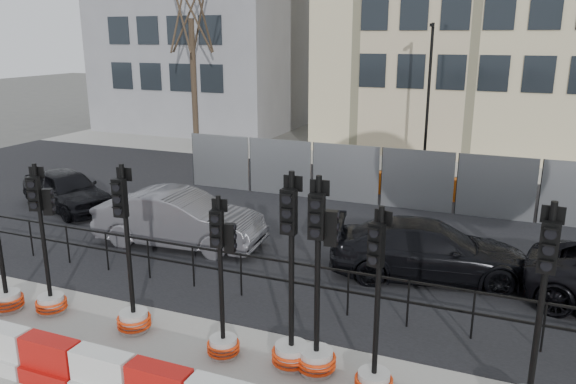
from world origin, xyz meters
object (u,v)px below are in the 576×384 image
at_px(traffic_signal_a, 4,280).
at_px(car_a, 67,190).
at_px(traffic_signal_h, 531,378).
at_px(traffic_signal_d, 223,320).
at_px(car_c, 429,250).

height_order(traffic_signal_a, car_a, traffic_signal_a).
bearing_deg(traffic_signal_h, traffic_signal_d, -173.78).
bearing_deg(traffic_signal_d, traffic_signal_a, 173.04).
relative_size(traffic_signal_h, car_c, 0.69).
bearing_deg(car_c, traffic_signal_d, 137.82).
bearing_deg(traffic_signal_d, car_a, 137.91).
relative_size(traffic_signal_h, car_a, 0.80).
distance_m(traffic_signal_a, traffic_signal_h, 9.96).
height_order(traffic_signal_h, car_a, traffic_signal_h).
distance_m(traffic_signal_d, car_c, 5.61).
relative_size(car_a, car_c, 0.86).
height_order(traffic_signal_a, traffic_signal_d, traffic_signal_a).
distance_m(traffic_signal_d, traffic_signal_h, 4.98).
bearing_deg(traffic_signal_h, car_c, 118.90).
height_order(traffic_signal_h, car_c, traffic_signal_h).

